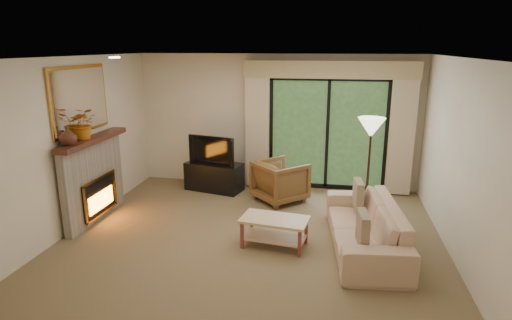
% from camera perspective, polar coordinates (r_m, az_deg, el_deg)
% --- Properties ---
extents(floor, '(5.50, 5.50, 0.00)m').
position_cam_1_polar(floor, '(6.47, -0.49, -10.14)').
color(floor, '#796444').
rests_on(floor, ground).
extents(ceiling, '(5.50, 5.50, 0.00)m').
position_cam_1_polar(ceiling, '(5.85, -0.55, 13.56)').
color(ceiling, silver).
rests_on(ceiling, ground).
extents(wall_back, '(5.00, 0.00, 5.00)m').
position_cam_1_polar(wall_back, '(8.44, 2.74, 5.14)').
color(wall_back, beige).
rests_on(wall_back, ground).
extents(wall_front, '(5.00, 0.00, 5.00)m').
position_cam_1_polar(wall_front, '(3.73, -7.98, -8.08)').
color(wall_front, beige).
rests_on(wall_front, ground).
extents(wall_left, '(0.00, 5.00, 5.00)m').
position_cam_1_polar(wall_left, '(7.08, -22.96, 2.00)').
color(wall_left, beige).
rests_on(wall_left, ground).
extents(wall_right, '(0.00, 5.00, 5.00)m').
position_cam_1_polar(wall_right, '(6.14, 25.55, -0.14)').
color(wall_right, beige).
rests_on(wall_right, ground).
extents(fireplace, '(0.24, 1.70, 1.37)m').
position_cam_1_polar(fireplace, '(7.33, -20.84, -2.35)').
color(fireplace, gray).
rests_on(fireplace, floor).
extents(mirror, '(0.07, 1.45, 1.02)m').
position_cam_1_polar(mirror, '(7.12, -22.38, 7.46)').
color(mirror, '#B98333').
rests_on(mirror, wall_left).
extents(sliding_door, '(2.26, 0.10, 2.16)m').
position_cam_1_polar(sliding_door, '(8.36, 9.50, 3.45)').
color(sliding_door, black).
rests_on(sliding_door, floor).
extents(curtain_left, '(0.45, 0.18, 2.35)m').
position_cam_1_polar(curtain_left, '(8.36, 0.20, 4.36)').
color(curtain_left, beige).
rests_on(curtain_left, floor).
extents(curtain_right, '(0.45, 0.18, 2.35)m').
position_cam_1_polar(curtain_right, '(8.32, 18.85, 3.49)').
color(curtain_right, beige).
rests_on(curtain_right, floor).
extents(cornice, '(3.20, 0.24, 0.32)m').
position_cam_1_polar(cornice, '(8.11, 9.86, 11.79)').
color(cornice, tan).
rests_on(cornice, wall_back).
extents(media_console, '(1.17, 0.73, 0.54)m').
position_cam_1_polar(media_console, '(8.39, -5.58, -2.20)').
color(media_console, black).
rests_on(media_console, floor).
extents(tv, '(0.96, 0.34, 0.55)m').
position_cam_1_polar(tv, '(8.25, -5.67, 1.43)').
color(tv, black).
rests_on(tv, media_console).
extents(armchair, '(1.14, 1.14, 0.75)m').
position_cam_1_polar(armchair, '(7.76, 3.25, -2.82)').
color(armchair, brown).
rests_on(armchair, floor).
extents(sofa, '(1.11, 2.32, 0.65)m').
position_cam_1_polar(sofa, '(6.21, 14.30, -8.46)').
color(sofa, tan).
rests_on(sofa, floor).
extents(pillow_near, '(0.15, 0.42, 0.41)m').
position_cam_1_polar(pillow_near, '(5.52, 14.05, -8.90)').
color(pillow_near, brown).
rests_on(pillow_near, sofa).
extents(pillow_far, '(0.15, 0.43, 0.42)m').
position_cam_1_polar(pillow_far, '(6.72, 13.47, -4.45)').
color(pillow_far, brown).
rests_on(pillow_far, sofa).
extents(coffee_table, '(0.99, 0.64, 0.42)m').
position_cam_1_polar(coffee_table, '(6.11, 2.48, -9.58)').
color(coffee_table, '#DFB68E').
rests_on(coffee_table, floor).
extents(floor_lamp, '(0.57, 0.57, 1.64)m').
position_cam_1_polar(floor_lamp, '(7.25, 14.76, -0.93)').
color(floor_lamp, white).
rests_on(floor_lamp, floor).
extents(vase, '(0.32, 0.32, 0.27)m').
position_cam_1_polar(vase, '(6.66, -23.82, 2.96)').
color(vase, '#492418').
rests_on(vase, fireplace).
extents(branches, '(0.52, 0.48, 0.48)m').
position_cam_1_polar(branches, '(6.98, -22.05, 4.53)').
color(branches, '#B56212').
rests_on(branches, fireplace).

